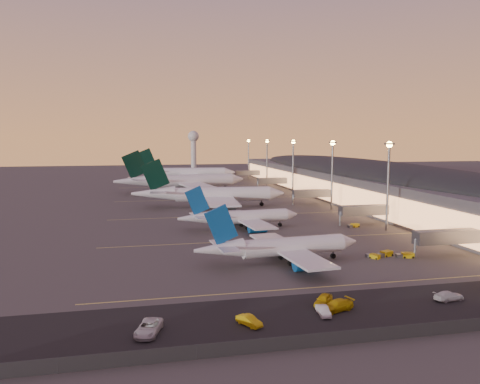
# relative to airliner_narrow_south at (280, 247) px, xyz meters

# --- Properties ---
(ground) EXTENTS (700.00, 700.00, 0.00)m
(ground) POSITION_rel_airliner_narrow_south_xyz_m (5.08, 27.61, -3.46)
(ground) COLOR #3E3C3A
(airliner_narrow_south) EXTENTS (37.53, 33.65, 13.40)m
(airliner_narrow_south) POSITION_rel_airliner_narrow_south_xyz_m (0.00, 0.00, 0.00)
(airliner_narrow_south) COLOR silver
(airliner_narrow_south) RESTS_ON ground
(airliner_narrow_north) EXTENTS (37.25, 33.44, 13.30)m
(airliner_narrow_north) POSITION_rel_airliner_narrow_south_xyz_m (-0.29, 38.93, -0.03)
(airliner_narrow_north) COLOR silver
(airliner_narrow_north) RESTS_ON ground
(airliner_wide_near) EXTENTS (59.54, 54.38, 19.05)m
(airliner_wide_near) POSITION_rel_airliner_narrow_south_xyz_m (-2.50, 84.28, 1.44)
(airliner_wide_near) COLOR silver
(airliner_wide_near) RESTS_ON ground
(airliner_wide_mid) EXTENTS (65.68, 60.51, 21.05)m
(airliner_wide_mid) POSITION_rel_airliner_narrow_south_xyz_m (-8.50, 136.86, 1.96)
(airliner_wide_mid) COLOR silver
(airliner_wide_mid) RESTS_ON ground
(airliner_wide_far) EXTENTS (64.26, 59.05, 20.57)m
(airliner_wide_far) POSITION_rel_airliner_narrow_south_xyz_m (-2.15, 195.06, 1.83)
(airliner_wide_far) COLOR silver
(airliner_wide_far) RESTS_ON ground
(terminal_building) EXTENTS (56.35, 255.00, 17.46)m
(terminal_building) POSITION_rel_airliner_narrow_south_xyz_m (66.92, 100.08, 5.32)
(terminal_building) COLOR #4D4C51
(terminal_building) RESTS_ON ground
(light_masts) EXTENTS (2.20, 217.20, 25.90)m
(light_masts) POSITION_rel_airliner_narrow_south_xyz_m (41.08, 92.61, 14.09)
(light_masts) COLOR slate
(light_masts) RESTS_ON ground
(radar_tower) EXTENTS (9.00, 9.00, 32.50)m
(radar_tower) POSITION_rel_airliner_narrow_south_xyz_m (15.08, 287.61, 18.41)
(radar_tower) COLOR silver
(radar_tower) RESTS_ON ground
(service_lane) EXTENTS (260.00, 16.00, 0.01)m
(service_lane) POSITION_rel_airliner_narrow_south_xyz_m (5.08, -28.39, -3.46)
(service_lane) COLOR black
(service_lane) RESTS_ON ground
(lane_markings) EXTENTS (90.00, 180.36, 0.00)m
(lane_markings) POSITION_rel_airliner_narrow_south_xyz_m (5.08, 67.61, -3.45)
(lane_markings) COLOR #D8C659
(lane_markings) RESTS_ON ground
(fence) EXTENTS (124.00, 0.12, 2.00)m
(fence) POSITION_rel_airliner_narrow_south_xyz_m (5.08, -40.39, -2.46)
(fence) COLOR #2D2D30
(fence) RESTS_ON ground
(baggage_tug_a) EXTENTS (4.11, 2.31, 1.16)m
(baggage_tug_a) POSITION_rel_airliner_narrow_south_xyz_m (29.16, -1.69, -2.93)
(baggage_tug_a) COLOR #C8A70B
(baggage_tug_a) RESTS_ON ground
(baggage_tug_b) EXTENTS (4.35, 2.82, 1.21)m
(baggage_tug_b) POSITION_rel_airliner_narrow_south_xyz_m (25.22, 0.30, -2.91)
(baggage_tug_b) COLOR #C8A70B
(baggage_tug_b) RESTS_ON ground
(baggage_tug_c) EXTENTS (3.82, 2.11, 1.08)m
(baggage_tug_c) POSITION_rel_airliner_narrow_south_xyz_m (33.90, 34.08, -2.97)
(baggage_tug_c) COLOR #C8A70B
(baggage_tug_c) RESTS_ON ground
(baggage_tug_d) EXTENTS (2.72, 3.49, 0.98)m
(baggage_tug_d) POSITION_rel_airliner_narrow_south_xyz_m (21.84, -0.60, -3.02)
(baggage_tug_d) COLOR #C8A70B
(baggage_tug_d) RESTS_ON ground
(service_van_a) EXTENTS (4.62, 6.89, 1.76)m
(service_van_a) POSITION_rel_airliner_narrow_south_xyz_m (-28.49, -31.45, -2.59)
(service_van_a) COLOR silver
(service_van_a) RESTS_ON ground
(service_van_b) EXTENTS (3.47, 4.54, 1.44)m
(service_van_b) POSITION_rel_airliner_narrow_south_xyz_m (-14.25, -31.54, -2.74)
(service_van_b) COLOR #C8A70B
(service_van_b) RESTS_ON ground
(service_van_c) EXTENTS (1.88, 4.31, 1.38)m
(service_van_c) POSITION_rel_airliner_narrow_south_xyz_m (-2.29, -30.13, -2.77)
(service_van_c) COLOR silver
(service_van_c) RESTS_ON ground
(service_van_d) EXTENTS (4.67, 4.99, 1.66)m
(service_van_d) POSITION_rel_airliner_narrow_south_xyz_m (-0.56, -25.94, -2.63)
(service_van_d) COLOR #C8A70B
(service_van_d) RESTS_ON ground
(service_van_e) EXTENTS (5.51, 2.83, 1.53)m
(service_van_e) POSITION_rel_airliner_narrow_south_xyz_m (20.68, -28.43, -2.70)
(service_van_e) COLOR silver
(service_van_e) RESTS_ON ground
(service_van_f) EXTENTS (6.33, 4.14, 1.70)m
(service_van_f) POSITION_rel_airliner_narrow_south_xyz_m (0.44, -28.87, -2.61)
(service_van_f) COLOR #C8A70B
(service_van_f) RESTS_ON ground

